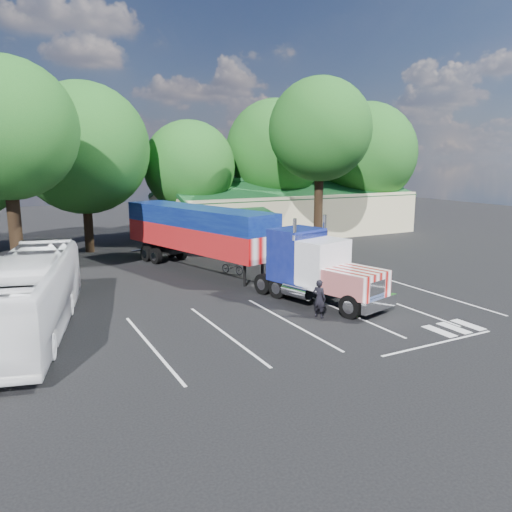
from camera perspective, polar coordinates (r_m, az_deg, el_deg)
name	(u,v)px	position (r m, az deg, el deg)	size (l,w,h in m)	color
ground	(233,292)	(27.93, -2.59, -4.08)	(120.00, 120.00, 0.00)	black
event_hall	(283,211)	(49.41, 3.08, 5.18)	(24.20, 14.12, 5.55)	#C7B994
tree_row_c	(83,149)	(41.14, -19.12, 11.53)	(10.00, 10.00, 13.05)	black
tree_row_d	(189,167)	(44.67, -7.63, 10.09)	(8.00, 8.00, 10.60)	black
tree_row_e	(276,150)	(48.94, 2.28, 12.01)	(9.60, 9.60, 12.90)	black
tree_row_f	(366,153)	(53.69, 12.42, 11.38)	(10.40, 10.40, 13.00)	black
tree_near_left	(6,130)	(30.49, -26.67, 12.78)	(7.60, 7.60, 12.65)	black
tree_near_right	(320,130)	(40.16, 7.35, 14.09)	(8.00, 8.00, 13.50)	black
semi_truck	(223,238)	(31.03, -3.74, 2.12)	(8.06, 20.83, 4.38)	black
woman	(319,299)	(23.44, 7.23, -4.85)	(0.66, 0.43, 1.81)	black
bicycle	(233,267)	(32.06, -2.70, -1.26)	(0.60, 1.73, 0.91)	black
tour_bus	(28,296)	(22.95, -24.56, -4.14)	(2.83, 12.08, 3.37)	white
silver_sedan	(232,235)	(42.88, -2.71, 2.36)	(1.68, 4.80, 1.58)	#A4A7AC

